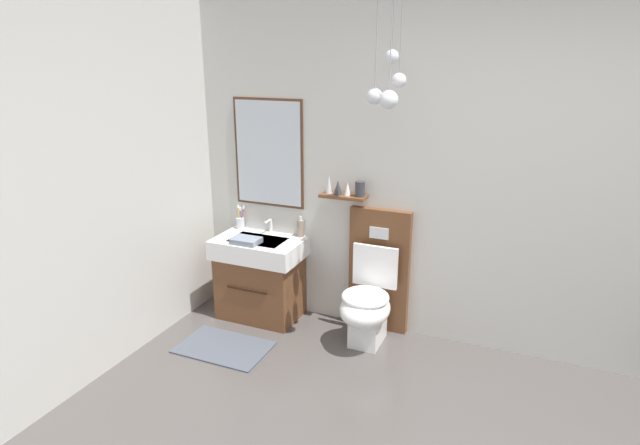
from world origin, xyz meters
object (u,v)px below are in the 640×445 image
Objects in this scene: soap_dispenser at (300,228)px; folded_hand_towel at (246,241)px; toilet at (371,293)px; vanity_sink_left at (260,275)px; toothbrush_cup at (240,222)px.

folded_hand_towel is (-0.33, -0.32, -0.05)m from soap_dispenser.
folded_hand_towel is (-1.01, -0.15, 0.33)m from toilet.
vanity_sink_left is 4.07× the size of soap_dispenser.
soap_dispenser is at bearing 31.17° from vanity_sink_left.
toothbrush_cup is at bearing -179.00° from soap_dispenser.
toilet is 5.67× the size of soap_dispenser.
vanity_sink_left is 0.97m from toilet.
soap_dispenser is at bearing 44.06° from folded_hand_towel.
toothbrush_cup is 0.95× the size of folded_hand_towel.
toothbrush_cup is (-1.25, 0.16, 0.37)m from toilet.
toilet reaches higher than folded_hand_towel.
toilet is 0.80m from soap_dispenser.
soap_dispenser reaches higher than vanity_sink_left.
toothbrush_cup is 1.19× the size of soap_dispenser.
folded_hand_towel is at bearing -105.59° from vanity_sink_left.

